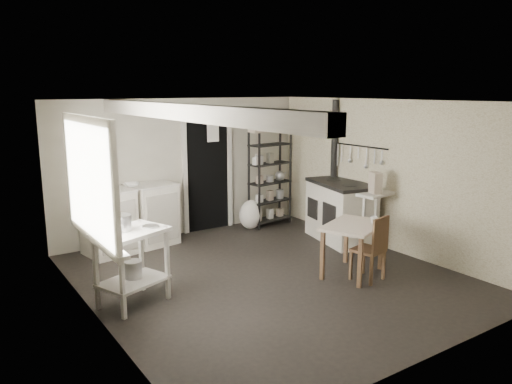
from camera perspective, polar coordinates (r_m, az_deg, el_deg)
floor at (r=6.73m, az=1.45°, el=-9.64°), size 5.00×5.00×0.00m
ceiling at (r=6.27m, az=1.56°, el=10.33°), size 5.00×5.00×0.00m
wall_back at (r=8.53m, az=-8.30°, el=2.82°), size 4.50×0.02×2.30m
wall_front at (r=4.66m, az=19.70°, el=-5.21°), size 4.50×0.02×2.30m
wall_left at (r=5.45m, az=-18.18°, el=-2.71°), size 0.02×5.00×2.30m
wall_right at (r=7.90m, az=14.92°, el=1.84°), size 0.02×5.00×2.30m
window at (r=5.57m, az=-18.68°, el=1.26°), size 0.12×1.76×1.28m
doorway at (r=8.73m, az=-5.53°, el=2.10°), size 0.96×0.10×2.08m
ceiling_beam at (r=5.66m, az=-8.51°, el=9.04°), size 0.18×5.00×0.18m
wallpaper_panel at (r=7.90m, az=14.87°, el=1.84°), size 0.01×5.00×2.30m
utensil_rail at (r=8.21m, az=11.63°, el=5.18°), size 0.06×1.20×0.44m
prep_table at (r=5.97m, az=-13.91°, el=-8.75°), size 0.92×0.79×0.89m
stockpot at (r=5.81m, az=-15.21°, el=-3.79°), size 0.27×0.27×0.26m
saucepan at (r=5.91m, az=-11.92°, el=-4.28°), size 0.21×0.21×0.11m
bucket at (r=6.04m, az=-13.87°, el=-8.67°), size 0.21×0.21×0.23m
base_cabinets at (r=7.98m, az=-14.09°, el=-3.10°), size 1.59×0.88×0.99m
mixing_bowl at (r=7.88m, az=-13.97°, el=0.42°), size 0.33×0.33×0.07m
counter_cup at (r=7.62m, az=-15.96°, el=0.04°), size 0.13×0.13×0.10m
shelf_rack at (r=8.99m, az=1.61°, el=2.10°), size 0.84×0.42×1.71m
shelf_jar at (r=8.70m, az=-0.03°, el=4.59°), size 0.11×0.11×0.20m
storage_box_a at (r=8.71m, az=0.30°, el=8.82°), size 0.32×0.28×0.20m
storage_box_b at (r=8.98m, az=3.01°, el=8.76°), size 0.27×0.26×0.17m
stove at (r=8.27m, az=9.63°, el=-2.53°), size 0.93×1.35×0.97m
stovepipe at (r=8.58m, az=8.97°, el=5.81°), size 0.15×0.15×1.45m
side_ledge at (r=7.81m, az=13.39°, el=-3.60°), size 0.64×0.40×0.92m
oats_box at (r=7.64m, az=13.46°, el=0.51°), size 0.19×0.24×0.32m
work_table at (r=6.82m, az=11.00°, el=-6.19°), size 1.09×0.95×0.70m
table_cup at (r=6.81m, az=13.32°, el=-2.58°), size 0.13×0.13×0.09m
chair at (r=6.64m, az=12.71°, el=-5.81°), size 0.43×0.44×0.87m
flour_sack at (r=8.87m, az=-0.59°, el=-2.72°), size 0.47×0.42×0.52m
floor_crock at (r=7.78m, az=12.09°, el=-6.34°), size 0.13×0.13×0.13m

